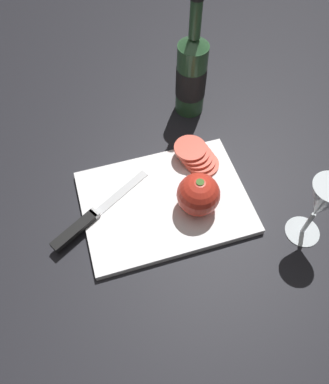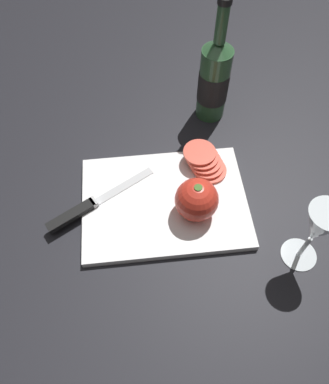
{
  "view_description": "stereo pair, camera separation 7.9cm",
  "coord_description": "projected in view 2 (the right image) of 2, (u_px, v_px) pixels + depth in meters",
  "views": [
    {
      "loc": [
        -0.04,
        -0.41,
        0.72
      ],
      "look_at": [
        0.08,
        0.0,
        0.05
      ],
      "focal_mm": 35.0,
      "sensor_mm": 36.0,
      "label": 1
    },
    {
      "loc": [
        0.03,
        -0.43,
        0.72
      ],
      "look_at": [
        0.08,
        0.0,
        0.05
      ],
      "focal_mm": 35.0,
      "sensor_mm": 36.0,
      "label": 2
    }
  ],
  "objects": [
    {
      "name": "cutting_board",
      "position": [
        164.0,
        201.0,
        0.83
      ],
      "size": [
        0.36,
        0.26,
        0.02
      ],
      "color": "white",
      "rests_on": "ground_plane"
    },
    {
      "name": "wine_glass",
      "position": [
        318.0,
        229.0,
        0.67
      ],
      "size": [
        0.07,
        0.07,
        0.17
      ],
      "color": "silver",
      "rests_on": "ground_plane"
    },
    {
      "name": "whole_tomato",
      "position": [
        197.0,
        200.0,
        0.77
      ],
      "size": [
        0.09,
        0.09,
        0.09
      ],
      "color": "red",
      "rests_on": "cutting_board"
    },
    {
      "name": "tomato_slice_stack_near",
      "position": [
        205.0,
        161.0,
        0.85
      ],
      "size": [
        0.1,
        0.11,
        0.03
      ],
      "color": "#DB4C38",
      "rests_on": "cutting_board"
    },
    {
      "name": "knife",
      "position": [
        80.0,
        210.0,
        0.8
      ],
      "size": [
        0.24,
        0.15,
        0.01
      ],
      "rotation": [
        0.0,
        0.0,
        0.53
      ],
      "color": "silver",
      "rests_on": "cutting_board"
    },
    {
      "name": "ground_plane",
      "position": [
        129.0,
        207.0,
        0.83
      ],
      "size": [
        3.0,
        3.0,
        0.0
      ],
      "primitive_type": "plane",
      "color": "black"
    },
    {
      "name": "wine_bottle",
      "position": [
        214.0,
        80.0,
        0.89
      ],
      "size": [
        0.07,
        0.07,
        0.31
      ],
      "color": "#2D5633",
      "rests_on": "ground_plane"
    }
  ]
}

